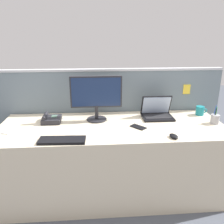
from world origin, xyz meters
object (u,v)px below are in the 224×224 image
Objects in this scene: computer_mouse_right_hand at (174,136)px; coffee_mug at (200,111)px; pen_cup at (215,119)px; keyboard_main at (62,140)px; desktop_monitor at (96,95)px; desk_phone at (51,119)px; laptop at (157,112)px; cell_phone_black_slab at (138,127)px; cell_phone_white_slab at (9,131)px.

computer_mouse_right_hand is 0.74m from coffee_mug.
keyboard_main is at bearing -168.52° from pen_cup.
desk_phone is at bearing -176.72° from desktop_monitor.
keyboard_main is (-0.93, -0.52, -0.05)m from laptop.
keyboard_main is at bearing -70.34° from desk_phone.
computer_mouse_right_hand is (0.94, -0.00, 0.01)m from keyboard_main.
pen_cup is 1.22× the size of cell_phone_black_slab.
desktop_monitor reaches higher than cell_phone_black_slab.
pen_cup reaches higher than computer_mouse_right_hand.
keyboard_main is 2.11× the size of pen_cup.
desktop_monitor is 0.67m from laptop.
cell_phone_black_slab is (1.19, 0.00, 0.00)m from cell_phone_white_slab.
computer_mouse_right_hand is 0.55× the size of pen_cup.
computer_mouse_right_hand is at bearing 2.31° from keyboard_main.
laptop is at bearing -175.74° from coffee_mug.
laptop reaches higher than cell_phone_white_slab.
keyboard_main is at bearing -158.56° from coffee_mug.
pen_cup is (1.16, -0.20, -0.22)m from desktop_monitor.
desk_phone is 1.20m from computer_mouse_right_hand.
laptop is 1.74× the size of pen_cup.
cell_phone_white_slab is at bearing -170.89° from coffee_mug.
pen_cup is at bearing 14.05° from keyboard_main.
desktop_monitor is 0.52m from cell_phone_black_slab.
laptop is at bearing 31.84° from keyboard_main.
desktop_monitor is at bearing -177.41° from laptop.
laptop is 2.53× the size of coffee_mug.
laptop is 0.37m from cell_phone_black_slab.
pen_cup is 0.26m from coffee_mug.
desk_phone is 1.52× the size of cell_phone_white_slab.
desk_phone is at bearing 142.51° from computer_mouse_right_hand.
coffee_mug is (1.42, 0.56, 0.04)m from keyboard_main.
laptop reaches higher than desk_phone.
computer_mouse_right_hand is 0.59m from pen_cup.
coffee_mug is (-0.03, 0.26, 0.00)m from pen_cup.
pen_cup is at bearing -37.97° from cell_phone_black_slab.
keyboard_main is at bearing -8.56° from cell_phone_white_slab.
cell_phone_black_slab is (-0.26, 0.25, -0.01)m from computer_mouse_right_hand.
laptop is at bearing 6.18° from cell_phone_black_slab.
desk_phone reaches higher than keyboard_main.
desktop_monitor is 0.62m from keyboard_main.
computer_mouse_right_hand is 0.80× the size of coffee_mug.
cell_phone_white_slab is at bearing -147.58° from desk_phone.
desktop_monitor reaches higher than computer_mouse_right_hand.
desk_phone is 1.31× the size of cell_phone_black_slab.
computer_mouse_right_hand is 0.78× the size of cell_phone_white_slab.
computer_mouse_right_hand is at bearing 7.53° from cell_phone_white_slab.
keyboard_main is 3.83× the size of computer_mouse_right_hand.
desktop_monitor is at bearing 170.36° from pen_cup.
cell_phone_white_slab is at bearing 155.66° from computer_mouse_right_hand.
desk_phone is 1.57× the size of coffee_mug.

